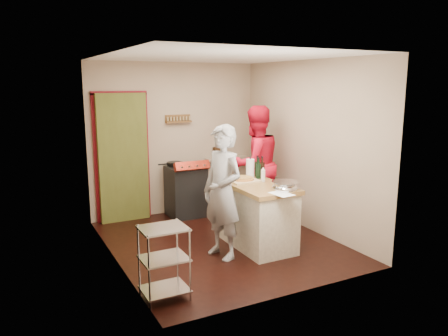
{
  "coord_description": "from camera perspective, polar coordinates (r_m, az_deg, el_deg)",
  "views": [
    {
      "loc": [
        -2.69,
        -5.32,
        2.27
      ],
      "look_at": [
        0.05,
        0.0,
        1.09
      ],
      "focal_mm": 35.0,
      "sensor_mm": 36.0,
      "label": 1
    }
  ],
  "objects": [
    {
      "name": "person_red",
      "position": [
        7.15,
        4.09,
        0.52
      ],
      "size": [
        0.97,
        0.78,
        1.9
      ],
      "primitive_type": "imported",
      "rotation": [
        0.0,
        0.0,
        3.21
      ],
      "color": "red",
      "rests_on": "ground"
    },
    {
      "name": "right_wall",
      "position": [
        6.84,
        10.88,
        2.82
      ],
      "size": [
        0.04,
        3.5,
        2.6
      ],
      "primitive_type": "cube",
      "color": "tan",
      "rests_on": "ground"
    },
    {
      "name": "back_wall",
      "position": [
        7.48,
        -11.02,
        2.21
      ],
      "size": [
        3.0,
        0.44,
        2.6
      ],
      "color": "tan",
      "rests_on": "ground"
    },
    {
      "name": "person_stripe",
      "position": [
        5.63,
        -0.19,
        -3.19
      ],
      "size": [
        0.57,
        0.72,
        1.75
      ],
      "primitive_type": "imported",
      "rotation": [
        0.0,
        0.0,
        -1.31
      ],
      "color": "#B8B8BD",
      "rests_on": "ground"
    },
    {
      "name": "island",
      "position": [
        6.11,
        4.45,
        -5.97
      ],
      "size": [
        0.7,
        1.33,
        1.2
      ],
      "color": "beige",
      "rests_on": "ground"
    },
    {
      "name": "ceiling",
      "position": [
        5.97,
        -0.42,
        14.44
      ],
      "size": [
        3.0,
        3.5,
        0.02
      ],
      "primitive_type": "cube",
      "color": "white",
      "rests_on": "back_wall"
    },
    {
      "name": "stove",
      "position": [
        7.5,
        -4.99,
        -2.92
      ],
      "size": [
        0.6,
        0.63,
        1.0
      ],
      "color": "black",
      "rests_on": "ground"
    },
    {
      "name": "wire_shelving",
      "position": [
        4.72,
        -7.84,
        -11.72
      ],
      "size": [
        0.48,
        0.4,
        0.8
      ],
      "color": "silver",
      "rests_on": "ground"
    },
    {
      "name": "left_wall",
      "position": [
        5.54,
        -14.39,
        0.74
      ],
      "size": [
        0.04,
        3.5,
        2.6
      ],
      "primitive_type": "cube",
      "color": "tan",
      "rests_on": "ground"
    },
    {
      "name": "floor",
      "position": [
        6.38,
        -0.39,
        -9.67
      ],
      "size": [
        3.5,
        3.5,
        0.0
      ],
      "primitive_type": "plane",
      "color": "black",
      "rests_on": "ground"
    }
  ]
}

